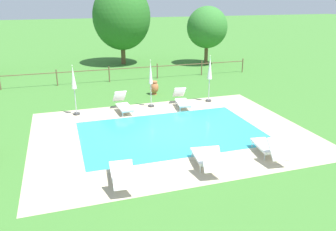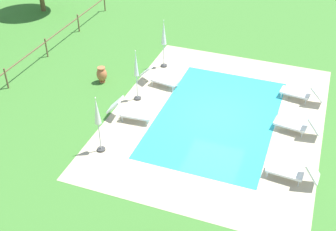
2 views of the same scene
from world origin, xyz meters
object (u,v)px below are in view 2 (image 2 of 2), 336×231
sun_lounger_north_mid (302,93)px  sun_lounger_north_near_steps (297,124)px  patio_umbrella_closed_row_centre (164,36)px  sun_lounger_south_near_corner (160,78)px  patio_umbrella_closed_row_mid_west (136,69)px  sun_lounger_north_far (130,112)px  patio_umbrella_closed_row_west (97,116)px  terracotta_urn_near_fence (102,74)px  sun_lounger_north_end (293,171)px

sun_lounger_north_mid → sun_lounger_north_near_steps: bearing=-177.9°
sun_lounger_north_near_steps → patio_umbrella_closed_row_centre: (3.27, 6.98, 1.28)m
sun_lounger_south_near_corner → patio_umbrella_closed_row_mid_west: size_ratio=0.81×
sun_lounger_north_mid → sun_lounger_north_far: (-3.99, 6.61, 0.00)m
patio_umbrella_closed_row_west → patio_umbrella_closed_row_centre: bearing=0.4°
sun_lounger_north_far → terracotta_urn_near_fence: sun_lounger_north_far is taller
sun_lounger_north_near_steps → patio_umbrella_closed_row_west: size_ratio=0.79×
sun_lounger_north_far → sun_lounger_south_near_corner: sun_lounger_north_far is taller
patio_umbrella_closed_row_mid_west → sun_lounger_north_mid: bearing=-70.5°
sun_lounger_south_near_corner → sun_lounger_north_mid: bearing=-81.6°
sun_lounger_north_end → patio_umbrella_closed_row_centre: patio_umbrella_closed_row_centre is taller
sun_lounger_north_mid → sun_lounger_south_near_corner: bearing=98.4°
sun_lounger_north_mid → sun_lounger_north_end: 5.37m
patio_umbrella_closed_row_mid_west → terracotta_urn_near_fence: 2.57m
sun_lounger_north_end → patio_umbrella_closed_row_west: patio_umbrella_closed_row_west is taller
sun_lounger_north_near_steps → sun_lounger_north_far: 6.87m
sun_lounger_south_near_corner → terracotta_urn_near_fence: size_ratio=2.52×
sun_lounger_north_near_steps → patio_umbrella_closed_row_mid_west: 7.13m
sun_lounger_north_near_steps → sun_lounger_north_end: 2.88m
sun_lounger_north_mid → patio_umbrella_closed_row_centre: (0.78, 6.89, 1.29)m
patio_umbrella_closed_row_west → terracotta_urn_near_fence: size_ratio=3.08×
patio_umbrella_closed_row_mid_west → terracotta_urn_near_fence: (0.79, 2.18, -1.11)m
patio_umbrella_closed_row_west → sun_lounger_north_near_steps: bearing=-61.5°
sun_lounger_south_near_corner → patio_umbrella_closed_row_west: size_ratio=0.82×
sun_lounger_north_far → sun_lounger_north_end: (-1.37, -6.87, 0.01)m
sun_lounger_north_far → sun_lounger_north_end: 7.01m
terracotta_urn_near_fence → sun_lounger_north_near_steps: bearing=-95.1°
patio_umbrella_closed_row_centre → terracotta_urn_near_fence: 3.55m
sun_lounger_south_near_corner → terracotta_urn_near_fence: (-0.73, 2.68, 0.04)m
patio_umbrella_closed_row_west → sun_lounger_north_mid: bearing=-47.5°
patio_umbrella_closed_row_west → patio_umbrella_closed_row_mid_west: bearing=1.7°
sun_lounger_north_far → patio_umbrella_closed_row_centre: patio_umbrella_closed_row_centre is taller
patio_umbrella_closed_row_centre → sun_lounger_north_far: bearing=-176.7°
sun_lounger_north_near_steps → patio_umbrella_closed_row_centre: 7.82m
patio_umbrella_closed_row_mid_west → sun_lounger_north_far: bearing=-167.7°
sun_lounger_north_end → terracotta_urn_near_fence: 10.09m
patio_umbrella_closed_row_mid_west → patio_umbrella_closed_row_centre: 3.25m
patio_umbrella_closed_row_west → patio_umbrella_closed_row_mid_west: 3.80m
patio_umbrella_closed_row_mid_west → sun_lounger_north_near_steps: bearing=-90.2°
patio_umbrella_closed_row_centre → terracotta_urn_near_fence: size_ratio=3.18×
patio_umbrella_closed_row_centre → sun_lounger_north_near_steps: bearing=-115.1°
sun_lounger_north_end → sun_lounger_south_near_corner: (4.42, 6.71, -0.02)m
patio_umbrella_closed_row_centre → terracotta_urn_near_fence: patio_umbrella_closed_row_centre is taller
sun_lounger_south_near_corner → patio_umbrella_closed_row_west: 5.47m
sun_lounger_south_near_corner → patio_umbrella_closed_row_west: bearing=175.8°
sun_lounger_north_far → terracotta_urn_near_fence: bearing=47.3°
sun_lounger_north_near_steps → patio_umbrella_closed_row_west: bearing=118.5°
sun_lounger_north_mid → terracotta_urn_near_fence: bearing=100.4°
sun_lounger_south_near_corner → terracotta_urn_near_fence: sun_lounger_south_near_corner is taller
sun_lounger_north_mid → patio_umbrella_closed_row_west: patio_umbrella_closed_row_west is taller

